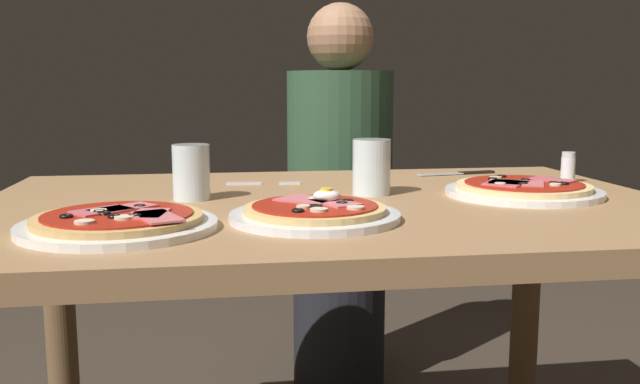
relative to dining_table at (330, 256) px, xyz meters
The scene contains 10 objects.
dining_table is the anchor object (origin of this frame).
pizza_foreground 0.22m from the dining_table, 106.64° to the right, with size 0.27×0.27×0.05m.
pizza_across_left 0.39m from the dining_table, ahead, with size 0.30×0.30×0.03m.
pizza_across_right 0.42m from the dining_table, 148.61° to the right, with size 0.29×0.29×0.03m.
water_glass_near 0.30m from the dining_table, 169.85° to the left, with size 0.07×0.07×0.10m.
water_glass_far 0.19m from the dining_table, 30.93° to the left, with size 0.07×0.07×0.11m.
fork 0.28m from the dining_table, 118.12° to the left, with size 0.16×0.03×0.00m.
knife 0.50m from the dining_table, 40.64° to the left, with size 0.20×0.05×0.01m.
salt_shaker 0.58m from the dining_table, 15.07° to the left, with size 0.03×0.03×0.07m.
diner_person 0.84m from the dining_table, 78.55° to the left, with size 0.32×0.32×1.18m.
Camera 1 is at (-0.20, -1.22, 0.94)m, focal length 38.45 mm.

